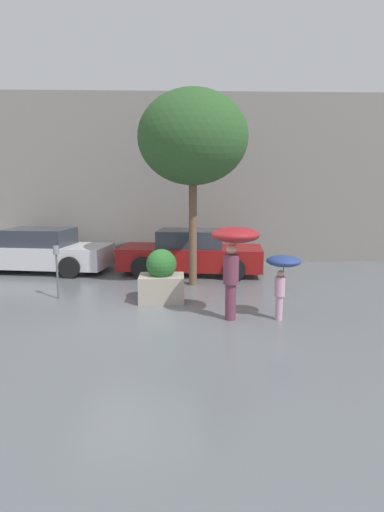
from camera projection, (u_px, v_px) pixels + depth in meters
ground_plane at (141, 318)px, 8.40m from camera, size 40.00×40.00×0.00m
building_facade at (156, 180)px, 14.30m from camera, size 18.00×0.30×6.00m
planter_box at (162, 278)px, 9.57m from camera, size 1.07×0.82×1.28m
person_adult at (234, 246)px, 8.14m from camera, size 0.99×0.99×1.92m
person_child at (283, 268)px, 8.17m from camera, size 0.71×0.71×1.34m
parked_car_near at (191, 253)px, 12.74m from camera, size 4.67×2.42×1.40m
parked_car_far at (40, 252)px, 13.10m from camera, size 4.80×2.51×1.40m
street_tree at (193, 138)px, 10.64m from camera, size 2.95×2.95×5.29m
parking_meter at (57, 261)px, 9.72m from camera, size 0.14×0.14×1.32m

